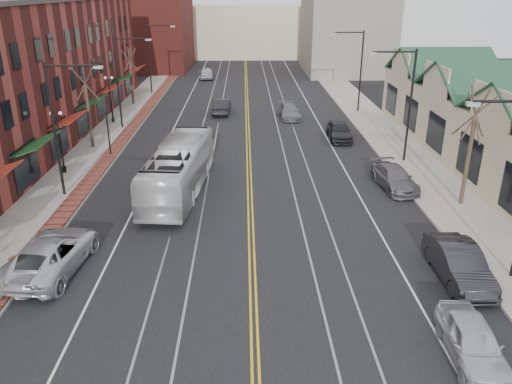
{
  "coord_description": "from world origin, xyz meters",
  "views": [
    {
      "loc": [
        -0.31,
        -12.82,
        12.0
      ],
      "look_at": [
        0.28,
        11.53,
        2.0
      ],
      "focal_mm": 35.0,
      "sensor_mm": 36.0,
      "label": 1
    }
  ],
  "objects_px": {
    "transit_bus": "(179,169)",
    "parked_car_a": "(473,341)",
    "parked_car_c": "(394,178)",
    "parked_suv": "(51,254)",
    "parked_car_b": "(459,264)",
    "parked_car_d": "(339,131)"
  },
  "relations": [
    {
      "from": "transit_bus",
      "to": "parked_car_a",
      "type": "height_order",
      "value": "transit_bus"
    },
    {
      "from": "transit_bus",
      "to": "parked_car_a",
      "type": "relative_size",
      "value": 2.7
    },
    {
      "from": "parked_car_b",
      "to": "parked_car_c",
      "type": "height_order",
      "value": "parked_car_b"
    },
    {
      "from": "parked_car_a",
      "to": "parked_car_c",
      "type": "height_order",
      "value": "parked_car_a"
    },
    {
      "from": "parked_suv",
      "to": "parked_car_d",
      "type": "bearing_deg",
      "value": -122.76
    },
    {
      "from": "parked_suv",
      "to": "parked_car_c",
      "type": "xyz_separation_m",
      "value": [
        18.42,
        9.68,
        -0.14
      ]
    },
    {
      "from": "parked_car_c",
      "to": "parked_car_b",
      "type": "bearing_deg",
      "value": -98.53
    },
    {
      "from": "transit_bus",
      "to": "parked_car_b",
      "type": "distance_m",
      "value": 17.12
    },
    {
      "from": "transit_bus",
      "to": "parked_car_c",
      "type": "xyz_separation_m",
      "value": [
        13.7,
        0.36,
        -0.87
      ]
    },
    {
      "from": "parked_car_a",
      "to": "parked_car_c",
      "type": "xyz_separation_m",
      "value": [
        1.8,
        15.97,
        -0.02
      ]
    },
    {
      "from": "transit_bus",
      "to": "parked_car_b",
      "type": "relative_size",
      "value": 2.32
    },
    {
      "from": "parked_car_a",
      "to": "parked_car_c",
      "type": "distance_m",
      "value": 16.07
    },
    {
      "from": "transit_bus",
      "to": "parked_car_a",
      "type": "xyz_separation_m",
      "value": [
        11.9,
        -15.61,
        -0.85
      ]
    },
    {
      "from": "parked_car_c",
      "to": "parked_car_d",
      "type": "height_order",
      "value": "parked_car_d"
    },
    {
      "from": "transit_bus",
      "to": "parked_suv",
      "type": "bearing_deg",
      "value": 68.62
    },
    {
      "from": "transit_bus",
      "to": "parked_car_a",
      "type": "distance_m",
      "value": 19.65
    },
    {
      "from": "transit_bus",
      "to": "parked_car_b",
      "type": "xyz_separation_m",
      "value": [
        13.45,
        -10.56,
        -0.76
      ]
    },
    {
      "from": "transit_bus",
      "to": "parked_suv",
      "type": "distance_m",
      "value": 10.47
    },
    {
      "from": "parked_suv",
      "to": "parked_car_a",
      "type": "relative_size",
      "value": 1.43
    },
    {
      "from": "parked_suv",
      "to": "parked_car_a",
      "type": "xyz_separation_m",
      "value": [
        16.62,
        -6.29,
        -0.12
      ]
    },
    {
      "from": "parked_car_d",
      "to": "parked_car_c",
      "type": "bearing_deg",
      "value": -79.97
    },
    {
      "from": "parked_car_b",
      "to": "parked_car_d",
      "type": "xyz_separation_m",
      "value": [
        -1.32,
        22.05,
        -0.01
      ]
    }
  ]
}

